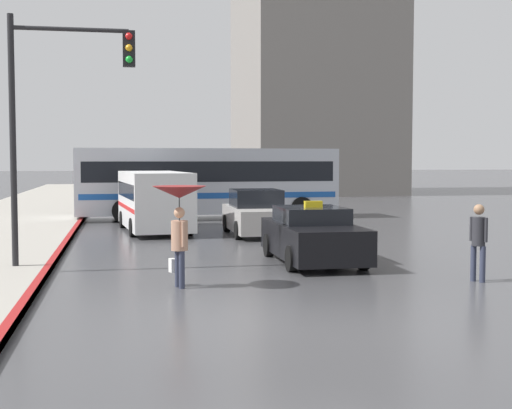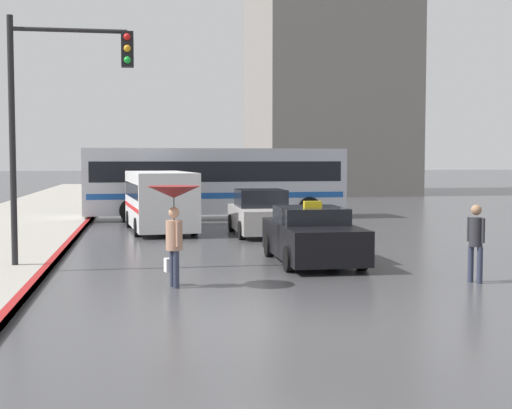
# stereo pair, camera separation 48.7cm
# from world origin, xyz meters

# --- Properties ---
(ground_plane) EXTENTS (300.00, 300.00, 0.00)m
(ground_plane) POSITION_xyz_m (0.00, 0.00, 0.00)
(ground_plane) COLOR #424244
(taxi) EXTENTS (1.91, 4.22, 1.53)m
(taxi) POSITION_xyz_m (1.79, 6.32, 0.66)
(taxi) COLOR black
(taxi) RESTS_ON ground_plane
(sedan_red) EXTENTS (1.91, 4.19, 1.54)m
(sedan_red) POSITION_xyz_m (1.63, 12.98, 0.70)
(sedan_red) COLOR #B7B2AD
(sedan_red) RESTS_ON ground_plane
(ambulance_van) EXTENTS (2.54, 5.62, 2.12)m
(ambulance_van) POSITION_xyz_m (-1.75, 14.73, 1.18)
(ambulance_van) COLOR silver
(ambulance_van) RESTS_ON ground_plane
(city_bus) EXTENTS (11.20, 3.06, 3.02)m
(city_bus) POSITION_xyz_m (0.74, 19.82, 1.68)
(city_bus) COLOR #B2B7C1
(city_bus) RESTS_ON ground_plane
(pedestrian_with_umbrella) EXTENTS (1.07, 1.07, 2.04)m
(pedestrian_with_umbrella) POSITION_xyz_m (-1.74, 3.44, 1.64)
(pedestrian_with_umbrella) COLOR #2D3347
(pedestrian_with_umbrella) RESTS_ON ground_plane
(pedestrian_man) EXTENTS (0.37, 0.40, 1.63)m
(pedestrian_man) POSITION_xyz_m (4.47, 2.98, 0.94)
(pedestrian_man) COLOR #2D3347
(pedestrian_man) RESTS_ON ground_plane
(traffic_light) EXTENTS (2.79, 0.38, 5.78)m
(traffic_light) POSITION_xyz_m (-4.18, 5.97, 3.96)
(traffic_light) COLOR black
(traffic_light) RESTS_ON ground_plane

